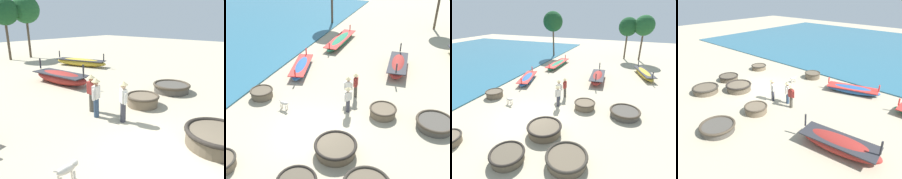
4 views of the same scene
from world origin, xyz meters
The scene contains 18 objects.
ground_plane centered at (0.00, 0.00, 0.00)m, with size 80.00×80.00×0.00m, color tan.
coracle_upturned centered at (1.61, -0.91, 0.32)m, with size 2.05×2.05×0.58m.
coracle_front_right centered at (-4.60, 1.87, 0.30)m, with size 1.44×1.44×0.55m.
coracle_front_left centered at (0.92, -3.37, 0.27)m, with size 1.71×1.71×0.50m.
coracle_beside_post centered at (2.96, 2.86, 0.29)m, with size 1.55×1.55×0.53m.
coracle_far_left centered at (3.62, -2.51, 0.29)m, with size 2.01×2.01×0.52m.
coracle_far_right centered at (5.80, 2.85, 0.26)m, with size 2.05×2.05×0.48m.
long_boat_white_hull centered at (-4.11, 6.15, 0.30)m, with size 2.23×4.33×1.01m.
long_boat_ochre_hull centered at (2.62, 8.88, 0.41)m, with size 1.77×4.40×1.45m.
long_boat_red_hull centered at (-3.43, 12.47, 0.29)m, with size 1.24×5.79×1.00m.
long_boat_blue_hull centered at (7.13, 12.26, 0.35)m, with size 2.46×4.98×1.22m.
fisherman_standing_right centered at (0.60, 3.54, 0.96)m, with size 0.51×0.36×1.67m.
fisherman_with_hat centered at (0.99, 2.44, 0.96)m, with size 0.37×0.46×1.67m.
fisherman_by_coracle centered at (0.88, 4.13, 0.96)m, with size 0.36×0.53×1.67m.
dog centered at (-2.56, 1.28, 0.37)m, with size 0.68×0.26×0.55m.
tree_leftmost centered at (4.38, 20.08, 4.67)m, with size 2.64×2.64×6.02m.
tree_rightmost centered at (-6.59, 17.85, 5.30)m, with size 3.00×3.00×6.83m.
tree_right_mid centered at (6.51, 19.90, 4.90)m, with size 2.77×2.77×6.31m.
Camera 3 is at (5.81, -8.25, 6.50)m, focal length 28.00 mm.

